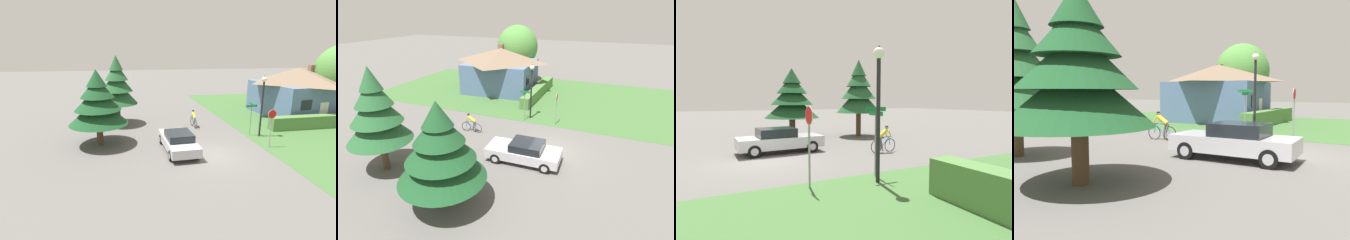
# 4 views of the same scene
# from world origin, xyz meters

# --- Properties ---
(ground_plane) EXTENTS (140.00, 140.00, 0.00)m
(ground_plane) POSITION_xyz_m (0.00, 0.00, 0.00)
(ground_plane) COLOR #5B5956
(sedan_left_lane) EXTENTS (2.09, 4.66, 1.38)m
(sedan_left_lane) POSITION_xyz_m (-1.84, 1.15, 0.69)
(sedan_left_lane) COLOR #BCBCC1
(sedan_left_lane) RESTS_ON ground
(cyclist) EXTENTS (0.44, 1.72, 1.52)m
(cyclist) POSITION_xyz_m (0.71, 6.39, 0.72)
(cyclist) COLOR black
(cyclist) RESTS_ON ground
(stop_sign) EXTENTS (0.64, 0.07, 2.72)m
(stop_sign) POSITION_xyz_m (4.63, 0.68, 1.88)
(stop_sign) COLOR gray
(stop_sign) RESTS_ON ground
(street_lamp) EXTENTS (0.40, 0.40, 4.80)m
(street_lamp) POSITION_xyz_m (5.16, 3.02, 3.25)
(street_lamp) COLOR black
(street_lamp) RESTS_ON ground
(street_name_sign) EXTENTS (0.90, 0.90, 2.65)m
(street_name_sign) POSITION_xyz_m (4.49, 3.36, 1.84)
(street_name_sign) COLOR gray
(street_name_sign) RESTS_ON ground
(conifer_tall_near) EXTENTS (4.15, 4.15, 5.39)m
(conifer_tall_near) POSITION_xyz_m (-7.14, 3.36, 3.04)
(conifer_tall_near) COLOR #4C3823
(conifer_tall_near) RESTS_ON ground
(conifer_tall_far) EXTENTS (3.61, 3.61, 6.21)m
(conifer_tall_far) POSITION_xyz_m (-5.85, 8.54, 3.57)
(conifer_tall_far) COLOR #4C3823
(conifer_tall_far) RESTS_ON ground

